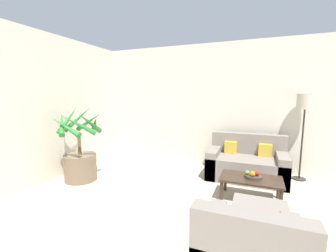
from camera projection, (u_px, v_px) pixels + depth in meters
name	position (u px, v px, depth m)	size (l,w,h in m)	color
wall_back	(245.00, 107.00, 4.72)	(8.13, 0.06, 2.70)	beige
potted_palm	(80.00, 157.00, 4.19)	(0.90, 0.91, 1.40)	brown
sofa_loveseat	(246.00, 164.00, 4.31)	(1.42, 0.82, 0.83)	gray
floor_lamp	(305.00, 108.00, 4.09)	(0.29, 0.29, 1.62)	#2D2823
coffee_table	(251.00, 181.00, 3.40)	(0.90, 0.52, 0.35)	#38281E
fruit_bowl	(253.00, 177.00, 3.39)	(0.26, 0.26, 0.04)	#42382D
apple_red	(257.00, 173.00, 3.37)	(0.07, 0.07, 0.07)	red
apple_green	(247.00, 173.00, 3.41)	(0.07, 0.07, 0.07)	olive
orange_fruit	(253.00, 174.00, 3.34)	(0.08, 0.08, 0.08)	orange
ottoman	(259.00, 219.00, 2.58)	(0.60, 0.48, 0.35)	gray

